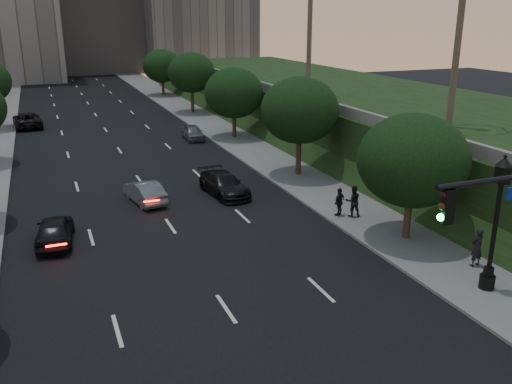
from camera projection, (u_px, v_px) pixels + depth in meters
name	position (u px, v px, depth m)	size (l,w,h in m)	color
road_surface	(123.00, 156.00, 42.32)	(16.00, 140.00, 0.02)	black
sidewalk_right	(246.00, 144.00, 45.92)	(4.50, 140.00, 0.15)	slate
embankment	(378.00, 117.00, 47.70)	(18.00, 90.00, 4.00)	black
parapet_wall	(291.00, 95.00, 43.97)	(0.35, 90.00, 0.70)	slate
office_block_mid	(92.00, 2.00, 103.99)	(22.00, 18.00, 26.00)	gray
tree_right_a	(413.00, 160.00, 25.29)	(5.20, 5.20, 6.24)	#38281C
tree_right_b	(300.00, 110.00, 35.73)	(5.20, 5.20, 6.74)	#38281C
tree_right_c	(234.00, 93.00, 47.36)	(5.20, 5.20, 6.24)	#38281C
tree_right_d	(191.00, 72.00, 59.57)	(5.20, 5.20, 6.74)	#38281C
tree_right_e	(162.00, 66.00, 72.97)	(5.20, 5.20, 6.24)	#38281C
street_lamp	(495.00, 230.00, 20.76)	(0.64, 0.64, 5.62)	black
sedan_near_left	(54.00, 230.00, 25.92)	(1.64, 4.07, 1.39)	black
sedan_mid_left	(145.00, 192.00, 31.68)	(1.37, 3.94, 1.30)	slate
sedan_far_left	(27.00, 120.00, 53.00)	(2.45, 5.31, 1.48)	black
sedan_near_right	(224.00, 184.00, 33.00)	(1.87, 4.61, 1.34)	black
sedan_far_right	(193.00, 132.00, 47.85)	(1.51, 3.76, 1.28)	slate
pedestrian_a	(477.00, 247.00, 23.19)	(0.64, 0.42, 1.74)	black
pedestrian_b	(353.00, 201.00, 29.00)	(0.83, 0.65, 1.71)	black
pedestrian_c	(339.00, 202.00, 29.12)	(0.91, 0.38, 1.56)	black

